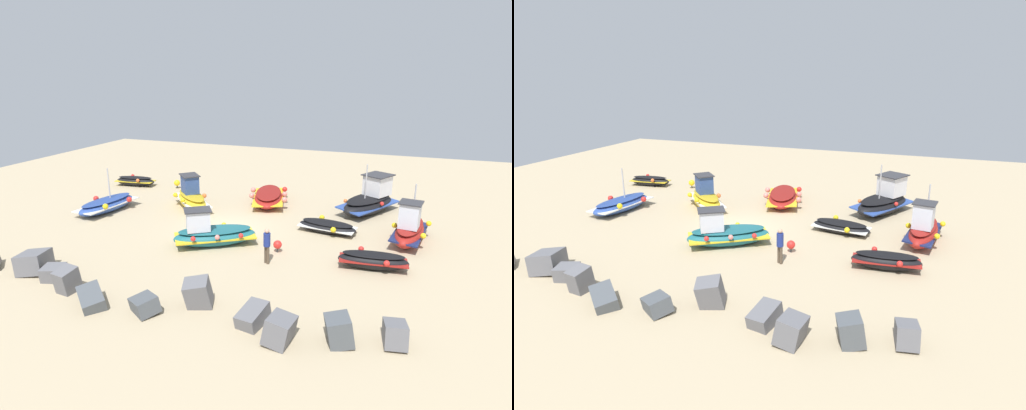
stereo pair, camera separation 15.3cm
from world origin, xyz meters
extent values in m
plane|color=tan|center=(0.00, 0.00, 0.00)|extent=(51.54, 51.54, 0.00)
ellipsoid|color=gold|center=(3.53, -2.65, 0.48)|extent=(3.83, 3.87, 1.06)
cube|color=white|center=(3.53, -2.65, 0.53)|extent=(3.71, 3.75, 0.18)
ellipsoid|color=gold|center=(3.53, -2.65, 0.89)|extent=(3.33, 3.37, 0.24)
cube|color=#2D4784|center=(3.73, -2.86, 1.53)|extent=(1.45, 1.45, 1.13)
cube|color=#333338|center=(3.73, -2.86, 2.12)|extent=(1.68, 1.68, 0.06)
sphere|color=yellow|center=(3.48, -1.41, 0.90)|extent=(0.30, 0.30, 0.30)
sphere|color=orange|center=(2.93, -3.24, 0.73)|extent=(0.30, 0.30, 0.30)
sphere|color=yellow|center=(4.77, -2.73, 0.74)|extent=(0.30, 0.30, 0.30)
ellipsoid|color=#1E6670|center=(-0.43, 2.30, 0.43)|extent=(4.36, 3.58, 0.89)
cube|color=gold|center=(-0.43, 2.30, 0.47)|extent=(4.25, 3.52, 0.10)
ellipsoid|color=#1A565F|center=(-0.43, 2.30, 0.79)|extent=(3.83, 3.14, 0.17)
cube|color=silver|center=(0.27, 2.74, 1.37)|extent=(1.45, 1.38, 1.02)
cube|color=#333338|center=(0.27, 2.74, 1.91)|extent=(1.68, 1.60, 0.06)
sphere|color=red|center=(-1.88, 2.39, 0.70)|extent=(0.25, 0.25, 0.25)
sphere|color=yellow|center=(-0.45, 1.25, 0.71)|extent=(0.25, 0.25, 0.25)
sphere|color=#EA7F75|center=(-0.90, 3.03, 0.72)|extent=(0.25, 0.25, 0.25)
sphere|color=orange|center=(0.53, 1.88, 0.67)|extent=(0.25, 0.25, 0.25)
sphere|color=red|center=(0.09, 3.66, 0.75)|extent=(0.25, 0.25, 0.25)
ellipsoid|color=maroon|center=(-0.76, -5.32, 0.41)|extent=(3.04, 4.85, 0.89)
cube|color=gold|center=(-0.76, -5.32, 0.45)|extent=(3.04, 4.69, 0.14)
ellipsoid|color=maroon|center=(-0.76, -5.32, 0.76)|extent=(2.65, 4.26, 0.19)
sphere|color=red|center=(-1.44, -6.82, 0.65)|extent=(0.35, 0.35, 0.35)
sphere|color=#EA7F75|center=(0.44, -5.63, 0.74)|extent=(0.35, 0.35, 0.35)
sphere|color=#EA7F75|center=(-1.79, -5.61, 0.65)|extent=(0.35, 0.35, 0.35)
sphere|color=#EA7F75|center=(0.09, -4.42, 0.71)|extent=(0.35, 0.35, 0.35)
sphere|color=#EA7F75|center=(-2.13, -4.39, 0.65)|extent=(0.35, 0.35, 0.35)
ellipsoid|color=black|center=(-7.20, -5.53, 0.51)|extent=(3.72, 4.81, 1.14)
cube|color=#2D4C9E|center=(-7.20, -5.53, 0.57)|extent=(3.63, 4.65, 0.20)
ellipsoid|color=black|center=(-7.20, -5.53, 0.95)|extent=(3.23, 4.21, 0.27)
cube|color=white|center=(-7.60, -6.27, 1.64)|extent=(1.78, 1.82, 1.23)
cube|color=#333338|center=(-7.60, -6.27, 2.29)|extent=(2.06, 2.11, 0.06)
cylinder|color=#B7B7BC|center=(-7.00, -5.17, 2.08)|extent=(0.08, 0.08, 2.10)
sphere|color=orange|center=(-5.86, -5.07, 0.77)|extent=(0.24, 0.24, 0.24)
sphere|color=red|center=(-8.03, -5.08, 0.82)|extent=(0.24, 0.24, 0.24)
sphere|color=orange|center=(-6.87, -6.91, 0.84)|extent=(0.24, 0.24, 0.24)
ellipsoid|color=black|center=(-8.24, 2.43, 0.36)|extent=(3.19, 1.39, 0.76)
cube|color=maroon|center=(-8.24, 2.43, 0.40)|extent=(3.07, 1.40, 0.10)
ellipsoid|color=black|center=(-8.24, 2.43, 0.67)|extent=(2.80, 1.21, 0.15)
sphere|color=red|center=(-7.64, 1.86, 0.63)|extent=(0.26, 0.26, 0.26)
sphere|color=red|center=(-8.85, 2.99, 0.59)|extent=(0.26, 0.26, 0.26)
ellipsoid|color=black|center=(10.30, -6.20, 0.35)|extent=(3.18, 1.42, 0.71)
cube|color=gold|center=(10.30, -6.20, 0.38)|extent=(3.06, 1.44, 0.07)
ellipsoid|color=black|center=(10.30, -6.20, 0.64)|extent=(2.79, 1.25, 0.12)
sphere|color=orange|center=(9.69, -5.64, 0.59)|extent=(0.26, 0.26, 0.26)
sphere|color=red|center=(10.91, -6.75, 0.61)|extent=(0.26, 0.26, 0.26)
ellipsoid|color=#2D4C9E|center=(8.25, -0.29, 0.40)|extent=(2.19, 4.40, 0.88)
cube|color=white|center=(8.25, -0.29, 0.44)|extent=(2.20, 4.24, 0.14)
ellipsoid|color=navy|center=(8.25, -0.29, 0.74)|extent=(1.91, 3.87, 0.19)
cylinder|color=#B7B7BC|center=(8.21, -0.60, 1.75)|extent=(0.08, 0.08, 1.89)
sphere|color=red|center=(7.19, -1.13, 0.64)|extent=(0.34, 0.34, 0.34)
sphere|color=red|center=(9.18, -0.41, 0.70)|extent=(0.34, 0.34, 0.34)
sphere|color=yellow|center=(7.46, 0.82, 0.73)|extent=(0.34, 0.34, 0.34)
ellipsoid|color=maroon|center=(-9.70, -1.46, 0.49)|extent=(1.97, 4.06, 1.05)
cube|color=navy|center=(-9.70, -1.46, 0.54)|extent=(1.94, 3.91, 0.16)
ellipsoid|color=maroon|center=(-9.70, -1.46, 0.90)|extent=(1.69, 3.57, 0.22)
cube|color=silver|center=(-9.61, -0.91, 1.60)|extent=(1.06, 1.08, 1.26)
cube|color=#333338|center=(-9.61, -0.91, 2.26)|extent=(1.23, 1.25, 0.06)
cylinder|color=#B7B7BC|center=(-9.77, -1.94, 1.97)|extent=(0.08, 0.08, 2.00)
sphere|color=yellow|center=(-10.61, -2.24, 0.84)|extent=(0.28, 0.28, 0.28)
sphere|color=yellow|center=(-8.93, -1.58, 0.76)|extent=(0.28, 0.28, 0.28)
sphere|color=yellow|center=(-10.32, -0.44, 0.78)|extent=(0.28, 0.28, 0.28)
ellipsoid|color=black|center=(-5.46, -1.34, 0.30)|extent=(3.34, 1.61, 0.62)
cube|color=white|center=(-5.46, -1.34, 0.33)|extent=(3.22, 1.63, 0.07)
ellipsoid|color=black|center=(-5.46, -1.34, 0.55)|extent=(2.94, 1.41, 0.12)
sphere|color=yellow|center=(-5.00, -2.11, 0.55)|extent=(0.30, 0.30, 0.30)
sphere|color=yellow|center=(-5.92, -0.57, 0.48)|extent=(0.30, 0.30, 0.30)
cylinder|color=brown|center=(-3.54, 3.47, 0.43)|extent=(0.14, 0.14, 0.85)
cylinder|color=brown|center=(-3.68, 3.55, 0.43)|extent=(0.14, 0.14, 0.85)
cylinder|color=navy|center=(-3.61, 3.51, 1.16)|extent=(0.32, 0.32, 0.62)
sphere|color=tan|center=(-3.61, 3.51, 1.58)|extent=(0.22, 0.22, 0.22)
cube|color=slate|center=(-9.43, 7.90, 0.38)|extent=(0.89, 1.17, 0.94)
cube|color=#4C5156|center=(-7.73, 8.46, 0.48)|extent=(1.18, 1.11, 1.09)
cube|color=slate|center=(-5.90, 9.03, 0.44)|extent=(1.01, 1.20, 1.10)
cube|color=slate|center=(-4.72, 8.36, 0.30)|extent=(1.03, 1.45, 0.85)
cube|color=slate|center=(-2.39, 7.95, 0.54)|extent=(1.23, 1.26, 1.33)
cube|color=#4C5156|center=(-0.74, 9.00, 0.30)|extent=(1.40, 1.27, 0.86)
cube|color=#4C5156|center=(1.39, 9.30, 0.28)|extent=(1.59, 1.59, 0.93)
cube|color=slate|center=(3.02, 8.75, 0.50)|extent=(0.77, 1.03, 1.14)
cube|color=slate|center=(4.32, 8.13, 0.31)|extent=(1.09, 1.06, 0.71)
cube|color=slate|center=(5.74, 7.79, 0.44)|extent=(1.59, 1.65, 1.11)
cylinder|color=#3F3F42|center=(6.90, -6.60, 0.10)|extent=(0.08, 0.08, 0.19)
sphere|color=yellow|center=(6.90, -6.60, 0.42)|extent=(0.46, 0.46, 0.46)
cylinder|color=#3F3F42|center=(-3.71, 2.16, 0.10)|extent=(0.08, 0.08, 0.19)
sphere|color=red|center=(-3.71, 2.16, 0.40)|extent=(0.42, 0.42, 0.42)
camera|label=1|loc=(-9.27, 20.56, 8.48)|focal=29.99mm
camera|label=2|loc=(-9.41, 20.51, 8.48)|focal=29.99mm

